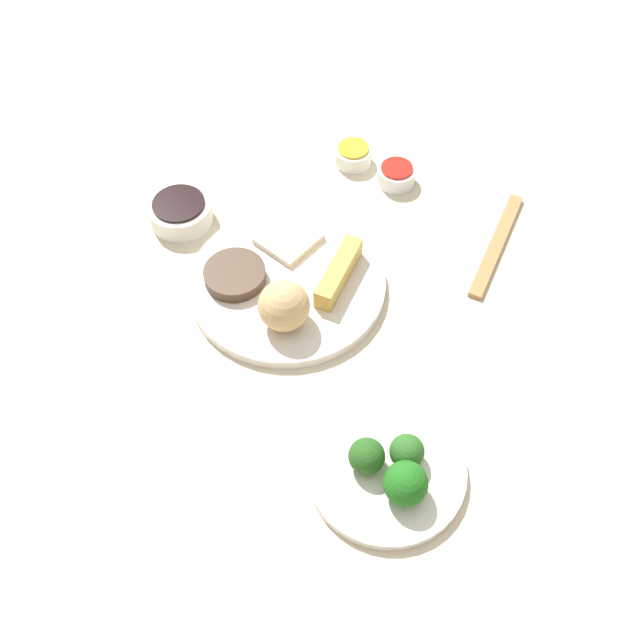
{
  "coord_description": "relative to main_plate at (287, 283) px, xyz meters",
  "views": [
    {
      "loc": [
        -0.55,
        -0.29,
        0.82
      ],
      "look_at": [
        -0.06,
        -0.04,
        0.06
      ],
      "focal_mm": 40.24,
      "sensor_mm": 36.0,
      "label": 1
    }
  ],
  "objects": [
    {
      "name": "stir_fry_heap",
      "position": [
        -0.03,
        0.06,
        0.02
      ],
      "size": [
        0.09,
        0.09,
        0.02
      ],
      "primitive_type": "cylinder",
      "color": "#4A3728",
      "rests_on": "main_plate"
    },
    {
      "name": "broccoli_plate",
      "position": [
        -0.19,
        -0.24,
        -0.0
      ],
      "size": [
        0.19,
        0.19,
        0.01
      ],
      "primitive_type": "cylinder",
      "color": "white",
      "rests_on": "tabletop"
    },
    {
      "name": "soy_sauce_bowl_liquid",
      "position": [
        0.04,
        0.21,
        0.03
      ],
      "size": [
        0.08,
        0.08,
        0.0
      ],
      "primitive_type": "cylinder",
      "color": "black",
      "rests_on": "soy_sauce_bowl"
    },
    {
      "name": "spring_roll",
      "position": [
        0.03,
        -0.06,
        0.02
      ],
      "size": [
        0.12,
        0.03,
        0.03
      ],
      "primitive_type": "cube",
      "rotation": [
        0.0,
        0.0,
        0.08
      ],
      "color": "gold",
      "rests_on": "main_plate"
    },
    {
      "name": "broccoli_floret_0",
      "position": [
        -0.17,
        -0.26,
        0.03
      ],
      "size": [
        0.04,
        0.04,
        0.04
      ],
      "primitive_type": "sphere",
      "color": "#2C6525",
      "rests_on": "broccoli_plate"
    },
    {
      "name": "tabletop",
      "position": [
        0.01,
        -0.05,
        -0.02
      ],
      "size": [
        2.2,
        2.2,
        0.02
      ],
      "primitive_type": "cube",
      "color": "beige",
      "rests_on": "ground"
    },
    {
      "name": "sauce_ramekin_sweet_and_sour_liquid",
      "position": [
        0.27,
        -0.05,
        0.02
      ],
      "size": [
        0.05,
        0.05,
        0.0
      ],
      "primitive_type": "cylinder",
      "color": "red",
      "rests_on": "sauce_ramekin_sweet_and_sour"
    },
    {
      "name": "main_plate",
      "position": [
        0.0,
        0.0,
        0.0
      ],
      "size": [
        0.28,
        0.28,
        0.02
      ],
      "primitive_type": "cylinder",
      "color": "white",
      "rests_on": "tabletop"
    },
    {
      "name": "broccoli_floret_1",
      "position": [
        -0.2,
        -0.22,
        0.03
      ],
      "size": [
        0.04,
        0.04,
        0.04
      ],
      "primitive_type": "sphere",
      "color": "#26581D",
      "rests_on": "broccoli_plate"
    },
    {
      "name": "rice_scoop",
      "position": [
        -0.06,
        -0.03,
        0.04
      ],
      "size": [
        0.07,
        0.07,
        0.07
      ],
      "primitive_type": "sphere",
      "color": "tan",
      "rests_on": "main_plate"
    },
    {
      "name": "sauce_ramekin_hot_mustard_liquid",
      "position": [
        0.28,
        0.03,
        0.02
      ],
      "size": [
        0.05,
        0.05,
        0.0
      ],
      "primitive_type": "cylinder",
      "color": "yellow",
      "rests_on": "sauce_ramekin_hot_mustard"
    },
    {
      "name": "crab_rangoon_wonton",
      "position": [
        0.06,
        0.03,
        0.01
      ],
      "size": [
        0.09,
        0.09,
        0.01
      ],
      "primitive_type": "cube",
      "rotation": [
        0.0,
        0.0,
        -0.22
      ],
      "color": "beige",
      "rests_on": "main_plate"
    },
    {
      "name": "broccoli_floret_2",
      "position": [
        -0.21,
        -0.27,
        0.03
      ],
      "size": [
        0.05,
        0.05,
        0.05
      ],
      "primitive_type": "sphere",
      "color": "#1F6A1C",
      "rests_on": "broccoli_plate"
    },
    {
      "name": "chopsticks_pair",
      "position": [
        0.21,
        -0.24,
        -0.0
      ],
      "size": [
        0.22,
        0.03,
        0.01
      ],
      "primitive_type": "cube",
      "rotation": [
        0.0,
        0.0,
        0.06
      ],
      "color": "#A17D49",
      "rests_on": "tabletop"
    },
    {
      "name": "sauce_ramekin_hot_mustard",
      "position": [
        0.28,
        0.03,
        0.01
      ],
      "size": [
        0.06,
        0.06,
        0.03
      ],
      "primitive_type": "cylinder",
      "color": "white",
      "rests_on": "tabletop"
    },
    {
      "name": "soy_sauce_bowl",
      "position": [
        0.04,
        0.21,
        0.01
      ],
      "size": [
        0.1,
        0.1,
        0.03
      ],
      "primitive_type": "cylinder",
      "color": "white",
      "rests_on": "tabletop"
    },
    {
      "name": "sauce_ramekin_sweet_and_sour",
      "position": [
        0.27,
        -0.05,
        0.01
      ],
      "size": [
        0.06,
        0.06,
        0.03
      ],
      "primitive_type": "cylinder",
      "color": "white",
      "rests_on": "tabletop"
    }
  ]
}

